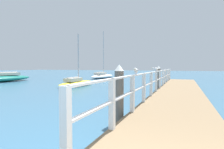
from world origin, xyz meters
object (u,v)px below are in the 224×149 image
dock_piling_far (159,78)px  seagull_background (156,69)px  dock_piling_near (119,94)px  seagull_foreground (136,70)px  boat_1 (102,76)px  boat_0 (77,83)px

dock_piling_far → seagull_background: bearing=-84.6°
dock_piling_far → seagull_background: dock_piling_far is taller
seagull_background → dock_piling_far: bearing=23.6°
dock_piling_near → seagull_foreground: dock_piling_near is taller
seagull_foreground → boat_1: bearing=-66.4°
seagull_foreground → boat_0: size_ratio=0.10×
dock_piling_far → seagull_background: size_ratio=3.93×
dock_piling_near → boat_1: boat_1 is taller
seagull_background → boat_1: (-10.08, 14.11, -1.26)m
seagull_background → boat_1: size_ratio=0.06×
dock_piling_near → seagull_foreground: 0.98m
dock_piling_far → seagull_foreground: size_ratio=3.84×
dock_piling_near → dock_piling_far: 8.82m
boat_0 → seagull_background: bearing=-23.7°
boat_0 → boat_1: boat_1 is taller
dock_piling_far → boat_0: 7.31m
dock_piling_near → boat_1: bearing=117.1°
dock_piling_near → boat_1: size_ratio=0.26×
dock_piling_far → dock_piling_near: bearing=-90.0°
dock_piling_far → boat_1: (-9.70, 10.16, -0.55)m
dock_piling_near → boat_0: bearing=130.6°
seagull_foreground → boat_1: (-10.09, 18.44, -1.26)m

